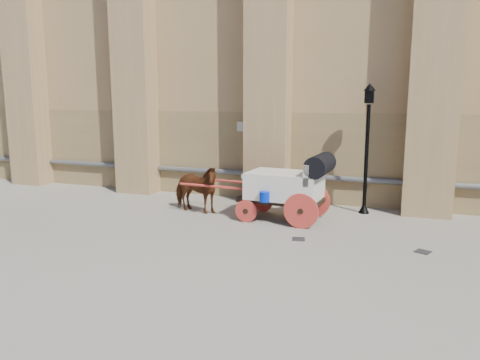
% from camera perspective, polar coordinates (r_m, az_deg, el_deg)
% --- Properties ---
extents(ground, '(90.00, 90.00, 0.00)m').
position_cam_1_polar(ground, '(12.23, 2.90, -6.59)').
color(ground, '#6D665A').
rests_on(ground, ground).
extents(horse, '(1.89, 1.13, 1.49)m').
position_cam_1_polar(horse, '(14.34, -5.49, -1.05)').
color(horse, '#5E3013').
rests_on(horse, ground).
extents(carriage, '(4.54, 1.64, 1.96)m').
position_cam_1_polar(carriage, '(13.35, 6.05, -0.53)').
color(carriage, black).
rests_on(carriage, ground).
extents(street_lamp, '(0.37, 0.37, 3.90)m').
position_cam_1_polar(street_lamp, '(14.50, 15.22, 4.12)').
color(street_lamp, black).
rests_on(street_lamp, ground).
extents(drain_grate_near, '(0.38, 0.38, 0.01)m').
position_cam_1_polar(drain_grate_near, '(11.87, 7.14, -7.15)').
color(drain_grate_near, black).
rests_on(drain_grate_near, ground).
extents(drain_grate_far, '(0.42, 0.42, 0.01)m').
position_cam_1_polar(drain_grate_far, '(11.65, 21.38, -8.14)').
color(drain_grate_far, black).
rests_on(drain_grate_far, ground).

